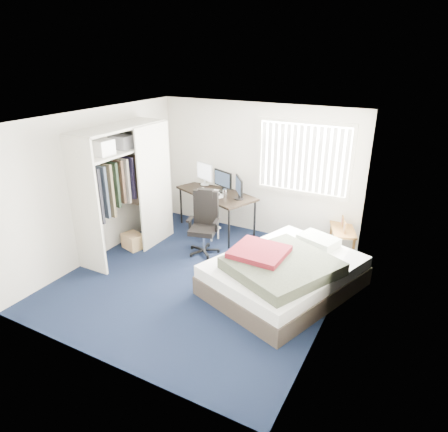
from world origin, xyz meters
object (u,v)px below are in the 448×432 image
Objects in this scene: desk at (217,191)px; bed at (283,273)px; office_chair at (204,229)px; nightstand at (342,232)px.

bed is at bearing -36.89° from desk.
nightstand is at bearing 24.49° from office_chair.
office_chair is 0.43× the size of bed.
desk is 2.47m from bed.
nightstand is (2.43, 0.10, -0.38)m from desk.
office_chair is 2.40m from nightstand.
office_chair is at bearing -155.51° from nightstand.
desk reaches higher than nightstand.
desk is 2.17× the size of nightstand.
office_chair is (0.24, -0.90, -0.39)m from desk.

